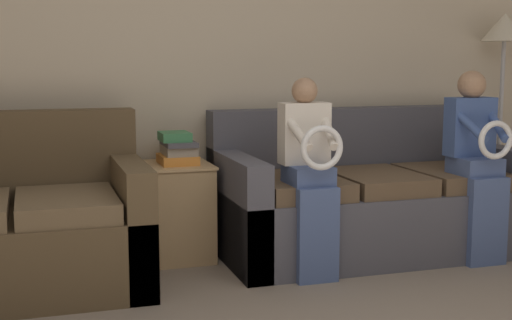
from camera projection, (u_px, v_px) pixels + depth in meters
name	position (u px, v px, depth m)	size (l,w,h in m)	color
wall_back	(227.00, 60.00, 4.88)	(7.21, 0.06, 2.55)	beige
couch_main	(366.00, 202.00, 4.76)	(1.98, 0.96, 0.94)	#4C4C56
couch_side	(14.00, 229.00, 3.98)	(1.45, 0.96, 0.98)	brown
child_left_seated	(310.00, 169.00, 4.16)	(0.29, 0.37, 1.18)	#475B8E
child_right_seated	(477.00, 157.00, 4.51)	(0.31, 0.38, 1.21)	#475B8E
side_shelf	(178.00, 210.00, 4.60)	(0.42, 0.51, 0.62)	tan
book_stack	(177.00, 149.00, 4.54)	(0.23, 0.31, 0.20)	orange
floor_lamp	(504.00, 45.00, 5.27)	(0.34, 0.34, 1.62)	#2D2B28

